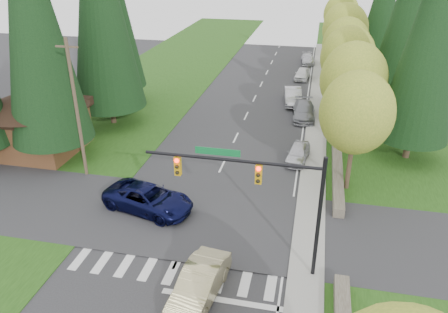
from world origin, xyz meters
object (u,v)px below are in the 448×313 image
(parked_car_a, at_px, (298,153))
(parked_car_c, at_px, (293,96))
(sedan_champagne, at_px, (199,284))
(parked_car_b, at_px, (304,111))
(suv_navy, at_px, (148,199))
(parked_car_d, at_px, (302,74))
(parked_car_e, at_px, (308,59))

(parked_car_a, relative_size, parked_car_c, 0.79)
(sedan_champagne, height_order, parked_car_b, sedan_champagne)
(sedan_champagne, height_order, parked_car_a, sedan_champagne)
(sedan_champagne, distance_m, parked_car_b, 25.51)
(suv_navy, bearing_deg, parked_car_c, -3.65)
(parked_car_a, bearing_deg, parked_car_b, 97.08)
(parked_car_b, bearing_deg, parked_car_d, 89.97)
(parked_car_c, bearing_deg, parked_car_e, 79.75)
(sedan_champagne, relative_size, parked_car_b, 0.95)
(parked_car_c, distance_m, parked_car_d, 9.53)
(parked_car_b, xyz_separation_m, parked_car_c, (-1.37, 4.19, 0.07))
(parked_car_a, bearing_deg, parked_car_e, 97.88)
(suv_navy, relative_size, parked_car_e, 1.36)
(parked_car_b, bearing_deg, parked_car_c, 104.40)
(sedan_champagne, xyz_separation_m, parked_car_d, (2.80, 38.96, -0.11))
(sedan_champagne, distance_m, parked_car_e, 47.18)
(sedan_champagne, xyz_separation_m, parked_car_a, (3.70, 15.83, -0.14))
(sedan_champagne, xyz_separation_m, parked_car_c, (2.30, 29.44, 0.01))
(sedan_champagne, xyz_separation_m, parked_car_b, (3.67, 25.25, -0.06))
(sedan_champagne, distance_m, parked_car_d, 39.06)
(parked_car_e, bearing_deg, parked_car_a, -94.84)
(parked_car_b, distance_m, parked_car_c, 4.41)
(parked_car_e, bearing_deg, parked_car_d, -98.33)
(parked_car_c, distance_m, parked_car_e, 17.66)
(suv_navy, xyz_separation_m, parked_car_c, (7.48, 22.68, -0.01))
(parked_car_d, bearing_deg, parked_car_b, -81.13)
(parked_car_c, xyz_separation_m, parked_car_d, (0.50, 9.52, -0.12))
(parked_car_b, bearing_deg, sedan_champagne, -101.91)
(parked_car_a, relative_size, parked_car_e, 0.89)
(sedan_champagne, relative_size, parked_car_c, 0.99)
(parked_car_a, bearing_deg, parked_car_c, 102.74)
(suv_navy, height_order, parked_car_d, suv_navy)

